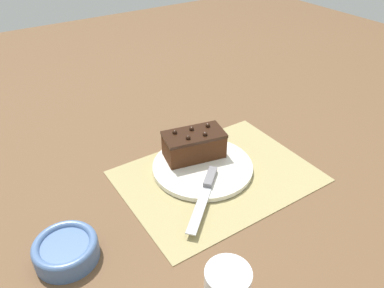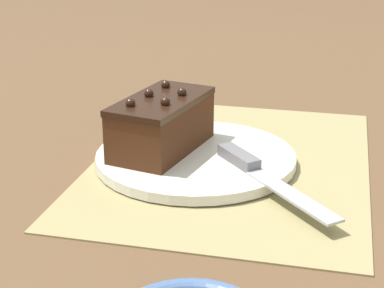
{
  "view_description": "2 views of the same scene",
  "coord_description": "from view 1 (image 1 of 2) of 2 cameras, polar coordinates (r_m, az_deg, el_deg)",
  "views": [
    {
      "loc": [
        -0.45,
        -0.57,
        0.59
      ],
      "look_at": [
        -0.02,
        0.08,
        0.06
      ],
      "focal_mm": 35.0,
      "sensor_mm": 36.0,
      "label": 1
    },
    {
      "loc": [
        -0.74,
        -0.13,
        0.32
      ],
      "look_at": [
        -0.04,
        0.04,
        0.04
      ],
      "focal_mm": 60.0,
      "sensor_mm": 36.0,
      "label": 2
    }
  ],
  "objects": [
    {
      "name": "ground_plane",
      "position": [
        0.93,
        3.91,
        -4.97
      ],
      "size": [
        3.0,
        3.0,
        0.0
      ],
      "primitive_type": "plane",
      "color": "brown"
    },
    {
      "name": "small_bowl",
      "position": [
        0.77,
        -18.67,
        -14.98
      ],
      "size": [
        0.12,
        0.12,
        0.04
      ],
      "color": "#4C6B9E",
      "rests_on": "ground_plane"
    },
    {
      "name": "serving_knife",
      "position": [
        0.86,
        2.27,
        -6.63
      ],
      "size": [
        0.17,
        0.16,
        0.01
      ],
      "rotation": [
        0.0,
        0.0,
        2.3
      ],
      "color": "slate",
      "rests_on": "cake_plate"
    },
    {
      "name": "cake_plate",
      "position": [
        0.94,
        1.62,
        -3.45
      ],
      "size": [
        0.25,
        0.25,
        0.01
      ],
      "color": "white",
      "rests_on": "placemat_woven"
    },
    {
      "name": "placemat_woven",
      "position": [
        0.93,
        3.91,
        -4.87
      ],
      "size": [
        0.46,
        0.34,
        0.0
      ],
      "primitive_type": "cube",
      "color": "tan",
      "rests_on": "ground_plane"
    },
    {
      "name": "chocolate_cake",
      "position": [
        0.95,
        0.3,
        -0.06
      ],
      "size": [
        0.17,
        0.11,
        0.08
      ],
      "rotation": [
        0.0,
        0.0,
        -0.21
      ],
      "color": "#472614",
      "rests_on": "cake_plate"
    }
  ]
}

